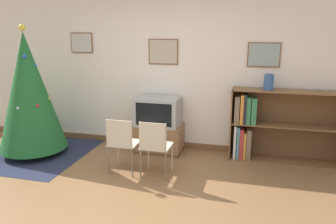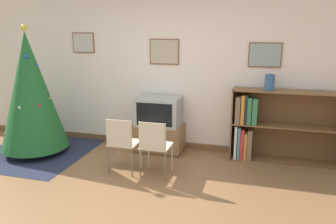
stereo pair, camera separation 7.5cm
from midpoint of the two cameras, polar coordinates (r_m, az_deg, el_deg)
name	(u,v)px [view 1 (the left image)]	position (r m, az deg, el deg)	size (l,w,h in m)	color
ground_plane	(121,207)	(4.02, -8.80, -16.09)	(24.00, 24.00, 0.00)	brown
wall_back	(167,70)	(5.56, -0.49, 7.40)	(8.49, 0.11, 2.70)	silver
area_rug	(35,153)	(5.96, -22.42, -6.62)	(1.69, 1.79, 0.01)	#23283D
christmas_tree	(29,92)	(5.69, -23.41, 3.22)	(1.07, 1.07, 2.08)	maroon
tv_console	(158,138)	(5.54, -2.15, -4.53)	(0.82, 0.49, 0.46)	brown
television	(158,111)	(5.40, -2.21, 0.14)	(0.72, 0.48, 0.47)	#9E9E99
folding_chair_left	(122,142)	(4.67, -8.47, -5.22)	(0.40, 0.40, 0.82)	beige
folding_chair_right	(155,145)	(4.51, -2.80, -5.78)	(0.40, 0.40, 0.82)	beige
bookshelf	(266,126)	(5.32, 16.38, -2.35)	(1.70, 0.36, 1.12)	brown
vase	(269,82)	(5.14, 16.74, 5.06)	(0.15, 0.15, 0.24)	#335684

